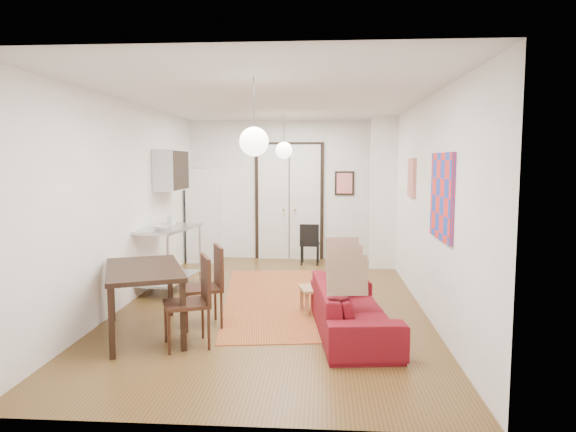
# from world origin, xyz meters

# --- Properties ---
(floor) EXTENTS (7.00, 7.00, 0.00)m
(floor) POSITION_xyz_m (0.00, 0.00, 0.00)
(floor) COLOR brown
(floor) RESTS_ON ground
(ceiling) EXTENTS (4.20, 7.00, 0.02)m
(ceiling) POSITION_xyz_m (0.00, 0.00, 2.90)
(ceiling) COLOR silver
(ceiling) RESTS_ON wall_back
(wall_back) EXTENTS (4.20, 0.02, 2.90)m
(wall_back) POSITION_xyz_m (0.00, 3.50, 1.45)
(wall_back) COLOR white
(wall_back) RESTS_ON floor
(wall_front) EXTENTS (4.20, 0.02, 2.90)m
(wall_front) POSITION_xyz_m (0.00, -3.50, 1.45)
(wall_front) COLOR white
(wall_front) RESTS_ON floor
(wall_left) EXTENTS (0.02, 7.00, 2.90)m
(wall_left) POSITION_xyz_m (-2.10, 0.00, 1.45)
(wall_left) COLOR white
(wall_left) RESTS_ON floor
(wall_right) EXTENTS (0.02, 7.00, 2.90)m
(wall_right) POSITION_xyz_m (2.10, 0.00, 1.45)
(wall_right) COLOR white
(wall_right) RESTS_ON floor
(double_doors) EXTENTS (1.44, 0.06, 2.50)m
(double_doors) POSITION_xyz_m (0.00, 3.46, 1.20)
(double_doors) COLOR silver
(double_doors) RESTS_ON wall_back
(stub_partition) EXTENTS (0.50, 0.10, 2.90)m
(stub_partition) POSITION_xyz_m (1.85, 2.55, 1.45)
(stub_partition) COLOR white
(stub_partition) RESTS_ON floor
(wall_cabinet) EXTENTS (0.35, 1.00, 0.70)m
(wall_cabinet) POSITION_xyz_m (-1.92, 1.50, 1.90)
(wall_cabinet) COLOR silver
(wall_cabinet) RESTS_ON wall_left
(painting_popart) EXTENTS (0.05, 1.00, 1.00)m
(painting_popart) POSITION_xyz_m (2.08, -1.25, 1.65)
(painting_popart) COLOR red
(painting_popart) RESTS_ON wall_right
(painting_abstract) EXTENTS (0.05, 0.50, 0.60)m
(painting_abstract) POSITION_xyz_m (2.08, 0.80, 1.80)
(painting_abstract) COLOR beige
(painting_abstract) RESTS_ON wall_right
(poster_back) EXTENTS (0.40, 0.03, 0.50)m
(poster_back) POSITION_xyz_m (1.15, 3.47, 1.60)
(poster_back) COLOR red
(poster_back) RESTS_ON wall_back
(print_left) EXTENTS (0.03, 0.44, 0.54)m
(print_left) POSITION_xyz_m (-2.07, 2.00, 1.95)
(print_left) COLOR #A86B46
(print_left) RESTS_ON wall_left
(pendant_back) EXTENTS (0.30, 0.30, 0.80)m
(pendant_back) POSITION_xyz_m (0.00, 2.00, 2.25)
(pendant_back) COLOR white
(pendant_back) RESTS_ON ceiling
(pendant_front) EXTENTS (0.30, 0.30, 0.80)m
(pendant_front) POSITION_xyz_m (0.00, -2.00, 2.25)
(pendant_front) COLOR white
(pendant_front) RESTS_ON ceiling
(kilim_rug) EXTENTS (1.94, 4.05, 0.01)m
(kilim_rug) POSITION_xyz_m (0.00, 0.23, 0.00)
(kilim_rug) COLOR #AA592A
(kilim_rug) RESTS_ON floor
(sofa) EXTENTS (1.04, 2.17, 0.61)m
(sofa) POSITION_xyz_m (1.07, -1.25, 0.31)
(sofa) COLOR maroon
(sofa) RESTS_ON floor
(coffee_table) EXTENTS (0.87, 0.61, 0.35)m
(coffee_table) POSITION_xyz_m (0.80, -0.38, 0.30)
(coffee_table) COLOR tan
(coffee_table) RESTS_ON floor
(potted_plant) EXTENTS (0.33, 0.36, 0.34)m
(potted_plant) POSITION_xyz_m (0.90, -0.38, 0.52)
(potted_plant) COLOR #2B5B29
(potted_plant) RESTS_ON coffee_table
(kitchen_counter) EXTENTS (0.84, 1.41, 1.02)m
(kitchen_counter) POSITION_xyz_m (-1.75, 0.64, 0.68)
(kitchen_counter) COLOR #B6B9BB
(kitchen_counter) RESTS_ON floor
(bowl) EXTENTS (0.32, 0.32, 0.06)m
(bowl) POSITION_xyz_m (-1.75, 0.34, 1.05)
(bowl) COLOR silver
(bowl) RESTS_ON kitchen_counter
(soap_bottle) EXTENTS (0.13, 0.13, 0.21)m
(soap_bottle) POSITION_xyz_m (-1.75, 0.89, 1.12)
(soap_bottle) COLOR #4F97AD
(soap_bottle) RESTS_ON kitchen_counter
(fridge) EXTENTS (0.76, 0.76, 1.90)m
(fridge) POSITION_xyz_m (-1.74, 3.15, 0.95)
(fridge) COLOR silver
(fridge) RESTS_ON floor
(dining_table) EXTENTS (1.34, 1.67, 0.81)m
(dining_table) POSITION_xyz_m (-1.39, -1.46, 0.72)
(dining_table) COLOR black
(dining_table) RESTS_ON floor
(dining_chair_near) EXTENTS (0.62, 0.75, 1.00)m
(dining_chair_near) POSITION_xyz_m (-0.79, -1.01, 0.58)
(dining_chair_near) COLOR #3B1C12
(dining_chair_near) RESTS_ON floor
(dining_chair_far) EXTENTS (0.62, 0.75, 1.00)m
(dining_chair_far) POSITION_xyz_m (-0.79, -1.71, 0.58)
(dining_chair_far) COLOR #3B1C12
(dining_chair_far) RESTS_ON floor
(black_side_chair) EXTENTS (0.39, 0.40, 0.83)m
(black_side_chair) POSITION_xyz_m (0.45, 2.97, 0.48)
(black_side_chair) COLOR black
(black_side_chair) RESTS_ON floor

